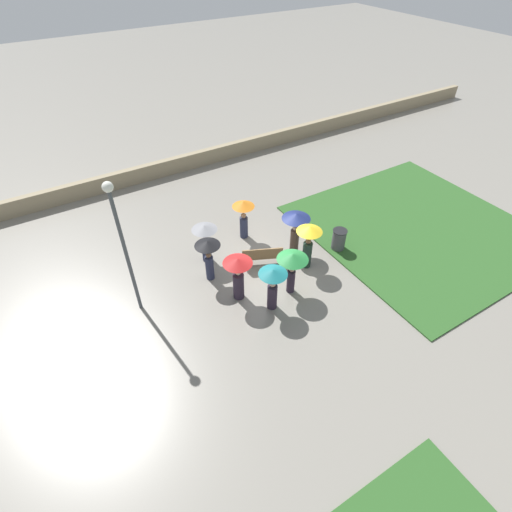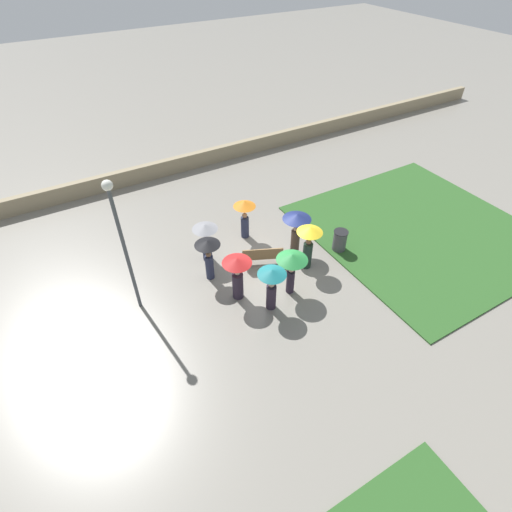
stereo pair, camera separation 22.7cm
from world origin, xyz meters
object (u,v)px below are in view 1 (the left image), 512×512
Objects in this scene: trash_bin at (339,240)px; crowd_person_grey at (205,237)px; crowd_person_teal at (273,282)px; crowd_person_navy at (296,224)px; crowd_person_orange at (243,212)px; park_bench at (262,256)px; crowd_person_green at (292,262)px; crowd_person_red at (238,272)px; crowd_person_yellow at (309,240)px; crowd_person_black at (208,253)px; lamp_post at (121,236)px.

crowd_person_grey is (4.96, -2.19, 0.66)m from trash_bin.
crowd_person_teal is 3.60m from crowd_person_grey.
crowd_person_orange is at bearing -176.00° from crowd_person_navy.
trash_bin is at bearing 42.24° from crowd_person_orange.
crowd_person_teal is at bearing 91.29° from park_bench.
crowd_person_grey is (1.86, -3.18, -0.26)m from crowd_person_green.
crowd_person_navy is (-3.22, -1.09, 0.16)m from crowd_person_red.
crowd_person_black is at bearing -80.90° from crowd_person_yellow.
crowd_person_teal is at bearing -11.15° from crowd_person_black.
crowd_person_orange is (-1.95, -3.03, 0.04)m from crowd_person_red.
crowd_person_navy is (1.65, -0.83, 0.89)m from trash_bin.
park_bench is 2.00m from crowd_person_green.
crowd_person_teal and crowd_person_black have the same top height.
crowd_person_green is at bearing 170.48° from crowd_person_red.
lamp_post reaches higher than crowd_person_yellow.
park_bench is at bearing 155.28° from crowd_person_grey.
lamp_post reaches higher than park_bench.
crowd_person_green is 1.57m from crowd_person_yellow.
crowd_person_yellow reaches higher than park_bench.
crowd_person_black is (2.23, -2.15, -0.16)m from crowd_person_green.
crowd_person_black is at bearing -12.39° from trash_bin.
crowd_person_black is (5.32, -1.17, 0.76)m from trash_bin.
park_bench is at bearing -117.40° from crowd_person_navy.
crowd_person_black is (2.09, -0.39, 0.78)m from park_bench.
crowd_person_green reaches higher than trash_bin.
trash_bin is at bearing 170.74° from crowd_person_grey.
crowd_person_teal is 2.75m from crowd_person_black.
trash_bin is at bearing 40.45° from crowd_person_black.
park_bench is 3.32m from trash_bin.
crowd_person_teal is 0.95× the size of crowd_person_navy.
crowd_person_orange is 0.96× the size of crowd_person_navy.
crowd_person_yellow is at bearing -75.18° from crowd_person_green.
crowd_person_navy is (-6.47, 0.27, -1.84)m from lamp_post.
park_bench is at bearing -135.18° from crowd_person_red.
lamp_post is 3.94m from crowd_person_grey.
crowd_person_black is at bearing -38.39° from crowd_person_teal.
crowd_person_black is (0.45, -1.43, 0.03)m from crowd_person_red.
trash_bin is 5.46m from crowd_person_grey.
trash_bin reaches higher than park_bench.
crowd_person_grey is at bearing -96.76° from crowd_person_yellow.
crowd_person_red is at bearing -19.91° from crowd_person_black.
crowd_person_navy is at bearing 172.19° from crowd_person_grey.
crowd_person_orange is 2.12m from crowd_person_grey.
trash_bin is (-8.12, 1.09, -2.73)m from lamp_post.
crowd_person_green is 3.69m from crowd_person_grey.
crowd_person_green is (-5.03, 2.08, -1.81)m from lamp_post.
crowd_person_green is at bearing -28.77° from crowd_person_yellow.
lamp_post is 5.80m from crowd_person_orange.
trash_bin is 0.53× the size of crowd_person_green.
lamp_post is 2.63× the size of crowd_person_yellow.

